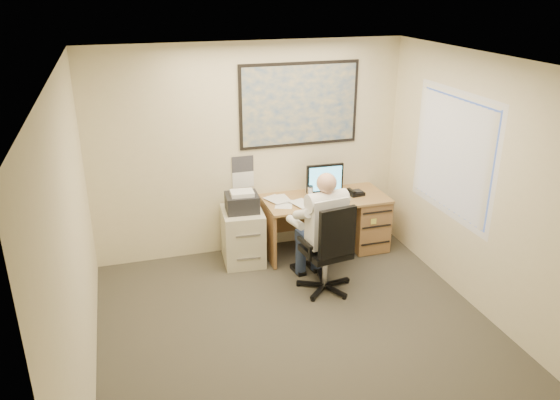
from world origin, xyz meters
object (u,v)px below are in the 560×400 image
object	(u,v)px
office_chair	(326,266)
person	(325,232)
filing_cabinet	(243,231)
desk	(347,216)

from	to	relation	value
office_chair	person	world-z (taller)	person
filing_cabinet	person	size ratio (longest dim) A/B	0.68
office_chair	person	size ratio (longest dim) A/B	0.78
filing_cabinet	office_chair	distance (m)	1.25
office_chair	person	bearing A→B (deg)	76.80
filing_cabinet	person	world-z (taller)	person
office_chair	person	xyz separation A→B (m)	(0.01, 0.08, 0.39)
desk	office_chair	distance (m)	1.22
filing_cabinet	office_chair	world-z (taller)	office_chair
desk	filing_cabinet	size ratio (longest dim) A/B	1.66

